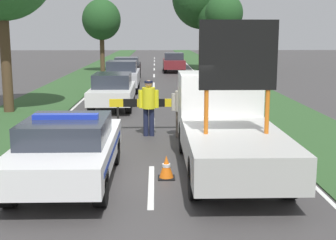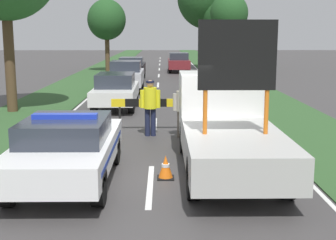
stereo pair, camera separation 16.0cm
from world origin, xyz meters
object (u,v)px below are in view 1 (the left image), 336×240
Objects in this scene: police_car at (68,148)px; roadside_tree_mid_right at (217,17)px; traffic_cone_near_police at (166,167)px; queued_car_sedan_silver at (122,75)px; roadside_tree_far_left at (101,20)px; queued_car_sedan_black at (127,68)px; road_barrier at (151,105)px; work_truck at (226,124)px; police_officer at (149,103)px; roadside_tree_near_right at (224,14)px; pedestrian_civilian at (181,106)px; queued_car_wagon_maroon at (174,62)px; traffic_cone_centre_front at (106,130)px; queued_car_van_white at (113,90)px.

police_car is 0.73× the size of roadside_tree_mid_right.
traffic_cone_near_police is 16.01m from queued_car_sedan_silver.
roadside_tree_far_left is (-4.62, 29.44, 3.96)m from traffic_cone_near_police.
road_barrier is at bearing 95.94° from queued_car_sedan_black.
work_truck is 15.36m from queued_car_sedan_silver.
police_officer is at bearing 66.80° from police_car.
queued_car_sedan_silver is at bearing -70.59° from police_officer.
roadside_tree_near_right reaches higher than traffic_cone_near_police.
queued_car_wagon_maroon is (0.75, 24.79, -0.16)m from pedestrian_civilian.
pedestrian_civilian reaches higher than queued_car_wagon_maroon.
traffic_cone_near_police is at bearing 2.41° from police_car.
work_truck is 29.34m from roadside_tree_mid_right.
roadside_tree_near_right is (3.82, -1.78, 3.82)m from queued_car_wagon_maroon.
queued_car_wagon_maroon is (1.67, 23.81, -0.06)m from road_barrier.
traffic_cone_centre_front is at bearing 27.38° from police_officer.
queued_car_van_white is 1.04× the size of queued_car_wagon_maroon.
queued_car_van_white is (0.03, 10.17, 0.01)m from police_car.
police_officer is at bearing 105.93° from queued_car_van_white.
pedestrian_civilian is 3.04× the size of traffic_cone_centre_front.
traffic_cone_near_police is at bearing 87.44° from queued_car_wagon_maroon.
queued_car_van_white is at bearing 86.31° from police_car.
queued_car_sedan_silver reaches higher than police_car.
roadside_tree_mid_right is (3.54, 28.92, 3.48)m from work_truck.
queued_car_wagon_maroon is 0.72× the size of roadside_tree_near_right.
queued_car_wagon_maroon is 5.29m from roadside_tree_mid_right.
roadside_tree_mid_right is (-0.16, 2.69, -0.11)m from roadside_tree_near_right.
queued_car_sedan_black is at bearing 91.35° from traffic_cone_centre_front.
roadside_tree_mid_right is at bearing -116.64° from queued_car_sedan_silver.
police_car is at bearing -85.08° from roadside_tree_far_left.
queued_car_sedan_black is 8.34m from roadside_tree_far_left.
traffic_cone_centre_front is (-1.73, 3.98, 0.01)m from traffic_cone_near_police.
queued_car_sedan_black is at bearing 95.54° from traffic_cone_near_police.
roadside_tree_near_right reaches higher than queued_car_sedan_silver.
queued_car_sedan_black is at bearing -83.42° from work_truck.
work_truck reaches higher than queued_car_van_white.
roadside_tree_far_left is (-4.18, 25.09, 3.19)m from police_officer.
roadside_tree_mid_right reaches higher than police_officer.
queued_car_van_white is 0.79× the size of roadside_tree_far_left.
work_truck is at bearing -51.75° from pedestrian_civilian.
road_barrier is at bearing 98.81° from queued_car_sedan_silver.
queued_car_sedan_black is at bearing 62.67° from queued_car_wagon_maroon.
queued_car_wagon_maroon reaches higher than police_car.
roadside_tree_far_left reaches higher than road_barrier.
queued_car_sedan_silver reaches higher than queued_car_van_white.
police_officer is at bearing -103.70° from roadside_tree_near_right.
roadside_tree_mid_right is (5.33, 24.72, 3.65)m from road_barrier.
pedestrian_civilian is (-0.87, 3.22, -0.08)m from work_truck.
roadside_tree_near_right is (5.49, 22.03, 3.77)m from road_barrier.
roadside_tree_near_right is at bearing 155.01° from queued_car_wagon_maroon.
queued_car_van_white is (-2.04, 9.95, 0.51)m from traffic_cone_near_police.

